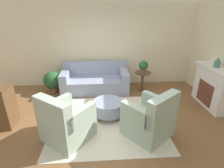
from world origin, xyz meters
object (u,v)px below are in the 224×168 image
armchair_right (150,120)px  potted_plant_on_side_table (143,66)px  side_table (142,78)px  vase_mantel_near (217,64)px  ottoman_table (108,107)px  armchair_left (66,123)px  couch (95,81)px  potted_plant_floor (53,81)px

armchair_right → potted_plant_on_side_table: size_ratio=3.07×
side_table → vase_mantel_near: (1.65, -1.13, 0.79)m
ottoman_table → armchair_left: bearing=-138.6°
armchair_right → side_table: armchair_right is taller
armchair_right → side_table: size_ratio=1.84×
armchair_left → vase_mantel_near: (3.76, 1.17, 0.83)m
armchair_right → potted_plant_on_side_table: bearing=80.8°
potted_plant_on_side_table → couch: bearing=174.7°
vase_mantel_near → potted_plant_floor: 4.81m
armchair_left → side_table: 3.13m
ottoman_table → potted_plant_on_side_table: potted_plant_on_side_table is taller
vase_mantel_near → potted_plant_floor: vase_mantel_near is taller
ottoman_table → vase_mantel_near: size_ratio=3.28×
potted_plant_on_side_table → armchair_right: bearing=-99.2°
armchair_right → potted_plant_on_side_table: 2.38m
ottoman_table → potted_plant_on_side_table: bearing=51.1°
armchair_right → vase_mantel_near: 2.48m
couch → ottoman_table: bearing=-78.2°
vase_mantel_near → potted_plant_on_side_table: (-1.65, 1.13, -0.37)m
armchair_left → potted_plant_on_side_table: size_ratio=3.07×
armchair_left → vase_mantel_near: bearing=17.3°
armchair_left → ottoman_table: bearing=41.4°
potted_plant_floor → potted_plant_on_side_table: bearing=-1.7°
potted_plant_on_side_table → potted_plant_floor: (-2.94, 0.08, -0.46)m
vase_mantel_near → potted_plant_on_side_table: 2.03m
couch → ottoman_table: couch is taller
side_table → potted_plant_floor: 2.94m
armchair_left → couch: bearing=77.3°
couch → armchair_right: size_ratio=1.82×
couch → potted_plant_floor: couch is taller
potted_plant_on_side_table → potted_plant_floor: size_ratio=0.55×
armchair_right → potted_plant_on_side_table: (0.37, 2.30, 0.46)m
ottoman_table → side_table: size_ratio=1.20×
ottoman_table → vase_mantel_near: bearing=7.5°
couch → potted_plant_floor: size_ratio=3.05×
side_table → vase_mantel_near: 2.15m
ottoman_table → side_table: (1.22, 1.51, 0.16)m
side_table → potted_plant_on_side_table: size_ratio=1.67×
armchair_left → vase_mantel_near: vase_mantel_near is taller
armchair_right → potted_plant_floor: size_ratio=1.68×
armchair_left → vase_mantel_near: 4.03m
armchair_left → armchair_right: same height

